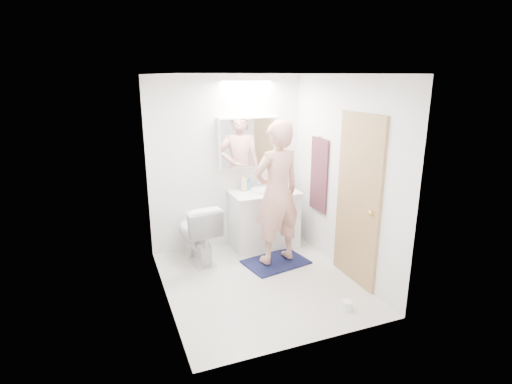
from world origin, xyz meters
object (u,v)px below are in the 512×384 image
soap_bottle_b (249,184)px  toilet_paper_roll (347,305)px  person (277,193)px  toilet (197,232)px  soap_bottle_a (244,182)px  medicine_cabinet (249,142)px  toothbrush_cup (276,184)px  vanity_cabinet (264,220)px

soap_bottle_b → toilet_paper_roll: soap_bottle_b is taller
person → toilet: bearing=-37.4°
soap_bottle_a → medicine_cabinet: bearing=31.9°
soap_bottle_b → toilet_paper_roll: bearing=-80.5°
toilet → person: bearing=145.3°
toothbrush_cup → toilet_paper_roll: toothbrush_cup is taller
vanity_cabinet → toilet: toilet is taller
soap_bottle_b → soap_bottle_a: bearing=-161.5°
vanity_cabinet → toilet_paper_roll: size_ratio=8.18×
medicine_cabinet → vanity_cabinet: bearing=-53.2°
toilet → toilet_paper_roll: 2.15m
toothbrush_cup → soap_bottle_b: bearing=177.2°
toothbrush_cup → toilet: bearing=-167.6°
toilet_paper_roll → vanity_cabinet: bearing=95.4°
toilet → toothbrush_cup: toothbrush_cup is taller
toothbrush_cup → soap_bottle_a: bearing=-178.8°
soap_bottle_b → medicine_cabinet: bearing=78.1°
person → toothbrush_cup: person is taller
soap_bottle_a → toothbrush_cup: soap_bottle_a is taller
toilet → toothbrush_cup: bearing=-175.5°
medicine_cabinet → soap_bottle_a: medicine_cabinet is taller
vanity_cabinet → toilet: size_ratio=1.12×
medicine_cabinet → person: size_ratio=0.48×
toilet → soap_bottle_b: 1.03m
medicine_cabinet → toothbrush_cup: (0.40, -0.05, -0.64)m
soap_bottle_a → toothbrush_cup: (0.50, 0.01, -0.08)m
vanity_cabinet → toilet_paper_roll: (0.18, -1.87, -0.34)m
person → toothbrush_cup: 0.82m
medicine_cabinet → toilet_paper_roll: size_ratio=8.00×
toilet_paper_roll → toothbrush_cup: bearing=88.2°
medicine_cabinet → soap_bottle_a: bearing=-148.1°
soap_bottle_b → toilet: bearing=-160.7°
soap_bottle_b → toilet_paper_roll: (0.34, -2.05, -0.86)m
medicine_cabinet → soap_bottle_b: size_ratio=5.02×
medicine_cabinet → soap_bottle_a: size_ratio=3.56×
soap_bottle_a → toothbrush_cup: size_ratio=2.80×
vanity_cabinet → medicine_cabinet: (-0.16, 0.21, 1.11)m
soap_bottle_b → person: bearing=-83.3°
toothbrush_cup → toilet_paper_roll: (-0.07, -2.03, -0.81)m
toilet → toilet_paper_roll: size_ratio=7.32×
toilet → person: 1.19m
person → soap_bottle_b: person is taller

